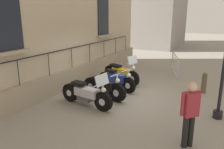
{
  "coord_description": "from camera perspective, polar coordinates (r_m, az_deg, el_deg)",
  "views": [
    {
      "loc": [
        3.7,
        -7.59,
        3.16
      ],
      "look_at": [
        -0.29,
        0.0,
        0.8
      ],
      "focal_mm": 36.38,
      "sensor_mm": 36.0,
      "label": 1
    }
  ],
  "objects": [
    {
      "name": "ground_plane",
      "position": [
        9.01,
        1.64,
        -5.14
      ],
      "size": [
        60.0,
        60.0,
        0.0
      ],
      "primitive_type": "plane",
      "color": "gray"
    },
    {
      "name": "motorcycle_silver",
      "position": [
        7.88,
        -6.46,
        -4.97
      ],
      "size": [
        2.18,
        0.76,
        1.25
      ],
      "color": "black",
      "rests_on": "ground_plane"
    },
    {
      "name": "motorcycle_black",
      "position": [
        8.55,
        -2.01,
        -3.35
      ],
      "size": [
        1.96,
        0.63,
        1.01
      ],
      "color": "black",
      "rests_on": "ground_plane"
    },
    {
      "name": "motorcycle_blue",
      "position": [
        9.47,
        1.12,
        -1.39
      ],
      "size": [
        1.93,
        0.78,
        0.96
      ],
      "color": "black",
      "rests_on": "ground_plane"
    },
    {
      "name": "motorcycle_yellow",
      "position": [
        10.43,
        2.34,
        0.33
      ],
      "size": [
        2.08,
        0.96,
        1.35
      ],
      "color": "black",
      "rests_on": "ground_plane"
    },
    {
      "name": "crowd_barrier",
      "position": [
        12.35,
        15.5,
        2.7
      ],
      "size": [
        0.81,
        2.14,
        1.05
      ],
      "color": "#B7B7BF",
      "rests_on": "ground_plane"
    },
    {
      "name": "bollard",
      "position": [
        9.85,
        22.15,
        -1.89
      ],
      "size": [
        0.2,
        0.2,
        0.85
      ],
      "color": "brown",
      "rests_on": "ground_plane"
    },
    {
      "name": "pedestrian_standing",
      "position": [
        5.66,
        19.0,
        -8.75
      ],
      "size": [
        0.41,
        0.41,
        1.64
      ],
      "color": "black",
      "rests_on": "ground_plane"
    }
  ]
}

